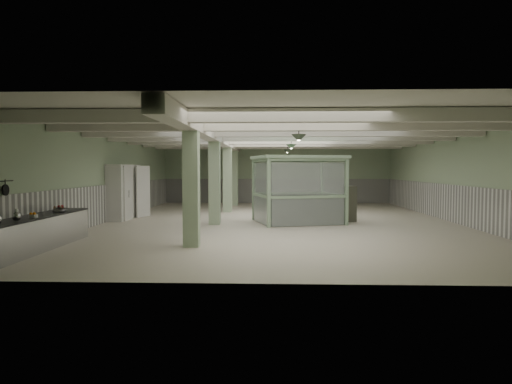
{
  "coord_description": "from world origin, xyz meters",
  "views": [
    {
      "loc": [
        -0.26,
        -18.45,
        2.17
      ],
      "look_at": [
        -0.87,
        -1.86,
        1.3
      ],
      "focal_mm": 32.0,
      "sensor_mm": 36.0,
      "label": 1
    }
  ],
  "objects_px": {
    "walkin_cooler": "(125,190)",
    "guard_booth": "(298,178)",
    "filing_cabinet": "(348,204)",
    "prep_counter": "(34,233)"
  },
  "relations": [
    {
      "from": "walkin_cooler",
      "to": "guard_booth",
      "type": "height_order",
      "value": "guard_booth"
    },
    {
      "from": "guard_booth",
      "to": "filing_cabinet",
      "type": "bearing_deg",
      "value": -1.79
    },
    {
      "from": "prep_counter",
      "to": "guard_booth",
      "type": "relative_size",
      "value": 1.28
    },
    {
      "from": "walkin_cooler",
      "to": "filing_cabinet",
      "type": "relative_size",
      "value": 1.85
    },
    {
      "from": "prep_counter",
      "to": "guard_booth",
      "type": "height_order",
      "value": "guard_booth"
    },
    {
      "from": "walkin_cooler",
      "to": "filing_cabinet",
      "type": "xyz_separation_m",
      "value": [
        9.43,
        -0.68,
        -0.5
      ]
    },
    {
      "from": "guard_booth",
      "to": "filing_cabinet",
      "type": "distance_m",
      "value": 2.37
    },
    {
      "from": "prep_counter",
      "to": "guard_booth",
      "type": "xyz_separation_m",
      "value": [
        7.28,
        6.47,
        1.33
      ]
    },
    {
      "from": "filing_cabinet",
      "to": "guard_booth",
      "type": "bearing_deg",
      "value": 174.87
    },
    {
      "from": "guard_booth",
      "to": "filing_cabinet",
      "type": "height_order",
      "value": "guard_booth"
    }
  ]
}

